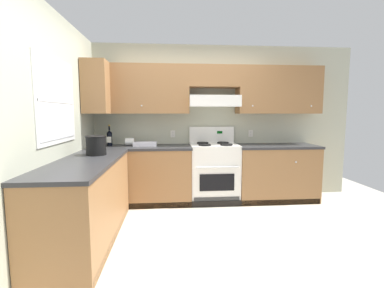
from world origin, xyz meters
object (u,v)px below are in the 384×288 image
bowl (145,145)px  paper_towel_roll (130,142)px  bucket (96,145)px  stove (214,172)px  wine_bottle (110,138)px

bowl → paper_towel_roll: 0.26m
bucket → paper_towel_roll: size_ratio=1.80×
paper_towel_roll → bucket: bearing=-105.1°
stove → bowl: stove is taller
stove → paper_towel_roll: bearing=175.5°
stove → bowl: (-1.10, 0.04, 0.45)m
wine_bottle → bowl: size_ratio=0.93×
bowl → paper_towel_roll: paper_towel_roll is taller
stove → bowl: 1.19m
bowl → bucket: size_ratio=1.42×
stove → bucket: size_ratio=4.74×
bowl → paper_towel_roll: (-0.25, 0.07, 0.04)m
wine_bottle → bucket: size_ratio=1.32×
stove → wine_bottle: 1.76m
stove → bowl: bearing=178.0°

